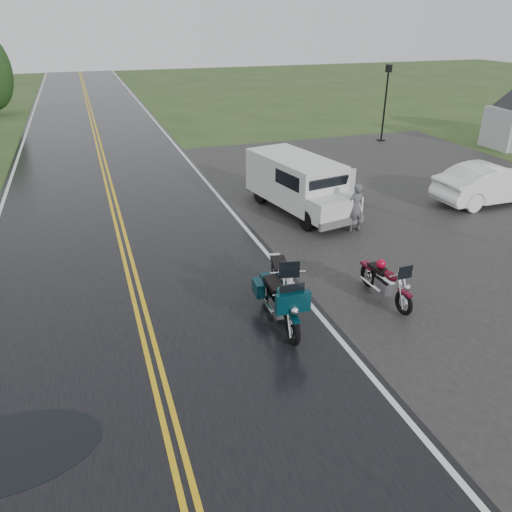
{
  "coord_description": "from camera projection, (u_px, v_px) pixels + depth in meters",
  "views": [
    {
      "loc": [
        -0.68,
        -8.1,
        6.15
      ],
      "look_at": [
        2.8,
        2.0,
        1.0
      ],
      "focal_mm": 35.0,
      "sensor_mm": 36.0,
      "label": 1
    }
  ],
  "objects": [
    {
      "name": "sedan_white",
      "position": [
        491.0,
        184.0,
        17.9
      ],
      "size": [
        4.31,
        1.61,
        1.41
      ],
      "primitive_type": "imported",
      "rotation": [
        0.0,
        0.0,
        1.6
      ],
      "color": "white",
      "rests_on": "ground"
    },
    {
      "name": "motorcycle_silver",
      "position": [
        289.0,
        298.0,
        10.65
      ],
      "size": [
        1.38,
        2.57,
        1.44
      ],
      "primitive_type": null,
      "rotation": [
        0.0,
        0.0,
        -0.21
      ],
      "color": "#ADAEB5",
      "rests_on": "ground"
    },
    {
      "name": "ground",
      "position": [
        154.0,
        364.0,
        9.77
      ],
      "size": [
        120.0,
        120.0,
        0.0
      ],
      "primitive_type": "plane",
      "color": "#2D471E",
      "rests_on": "ground"
    },
    {
      "name": "van_white",
      "position": [
        308.0,
        202.0,
        15.42
      ],
      "size": [
        2.68,
        5.07,
        1.89
      ],
      "primitive_type": null,
      "rotation": [
        0.0,
        0.0,
        0.19
      ],
      "color": "silver",
      "rests_on": "ground"
    },
    {
      "name": "lamp_post_far_right",
      "position": [
        385.0,
        104.0,
        26.29
      ],
      "size": [
        0.34,
        0.34,
        3.97
      ],
      "primitive_type": null,
      "color": "black",
      "rests_on": "ground"
    },
    {
      "name": "motorcycle_teal",
      "position": [
        293.0,
        318.0,
        10.02
      ],
      "size": [
        0.92,
        2.3,
        1.34
      ],
      "primitive_type": null,
      "rotation": [
        0.0,
        0.0,
        -0.04
      ],
      "color": "#042831",
      "rests_on": "ground"
    },
    {
      "name": "road",
      "position": [
        113.0,
        201.0,
        18.28
      ],
      "size": [
        8.0,
        100.0,
        0.04
      ],
      "primitive_type": "cube",
      "color": "black",
      "rests_on": "ground"
    },
    {
      "name": "parking_pad",
      "position": [
        452.0,
        213.0,
        17.25
      ],
      "size": [
        14.0,
        24.0,
        0.03
      ],
      "primitive_type": "cube",
      "color": "black",
      "rests_on": "ground"
    },
    {
      "name": "motorcycle_red",
      "position": [
        405.0,
        294.0,
        11.07
      ],
      "size": [
        0.8,
        1.98,
        1.15
      ],
      "primitive_type": null,
      "rotation": [
        0.0,
        0.0,
        0.04
      ],
      "color": "#590A1A",
      "rests_on": "ground"
    },
    {
      "name": "person_at_van",
      "position": [
        355.0,
        208.0,
        15.47
      ],
      "size": [
        0.58,
        0.41,
        1.53
      ],
      "primitive_type": "imported",
      "rotation": [
        0.0,
        0.0,
        3.22
      ],
      "color": "#504F54",
      "rests_on": "ground"
    }
  ]
}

